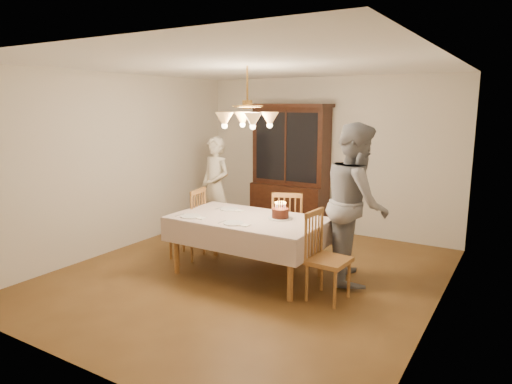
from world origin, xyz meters
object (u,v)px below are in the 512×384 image
Objects in this scene: dining_table at (248,223)px; china_hutch at (290,170)px; birthday_cake at (280,214)px; chair_far_side at (288,230)px; elderly_woman at (216,187)px.

china_hutch is (-0.56, 2.25, 0.36)m from dining_table.
china_hutch is 2.31m from birthday_cake.
birthday_cake is at bearing -65.89° from china_hutch.
dining_table is 0.43m from birthday_cake.
chair_far_side is (0.75, -1.51, -0.60)m from china_hutch.
china_hutch is 1.32× the size of elderly_woman.
dining_table is 1.91m from elderly_woman.
chair_far_side is 3.33× the size of birthday_cake.
elderly_woman is at bearing 162.03° from chair_far_side.
birthday_cake is at bearing -17.75° from elderly_woman.
dining_table is 1.90× the size of chair_far_side.
chair_far_side reaches higher than birthday_cake.
birthday_cake is (0.38, 0.16, 0.13)m from dining_table.
china_hutch reaches higher than birthday_cake.
elderly_woman reaches higher than chair_far_side.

